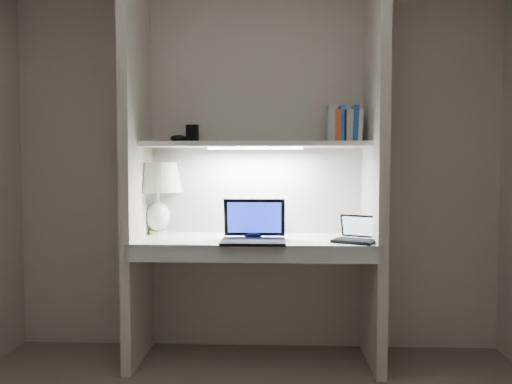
{
  "coord_description": "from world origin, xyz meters",
  "views": [
    {
      "loc": [
        0.13,
        -1.82,
        1.22
      ],
      "look_at": [
        0.02,
        1.05,
        1.07
      ],
      "focal_mm": 35.0,
      "sensor_mm": 36.0,
      "label": 1
    }
  ],
  "objects_px": {
    "laptop_main": "(254,232)",
    "book_row": "(344,125)",
    "table_lamp": "(158,186)",
    "speaker": "(272,222)",
    "laptop_netbook": "(356,235)"
  },
  "relations": [
    {
      "from": "laptop_main",
      "to": "book_row",
      "type": "height_order",
      "value": "book_row"
    },
    {
      "from": "table_lamp",
      "to": "laptop_main",
      "type": "xyz_separation_m",
      "value": [
        0.64,
        -0.3,
        -0.26
      ]
    },
    {
      "from": "laptop_main",
      "to": "speaker",
      "type": "relative_size",
      "value": 2.45
    },
    {
      "from": "table_lamp",
      "to": "laptop_main",
      "type": "height_order",
      "value": "table_lamp"
    },
    {
      "from": "table_lamp",
      "to": "laptop_main",
      "type": "bearing_deg",
      "value": -25.21
    },
    {
      "from": "laptop_main",
      "to": "speaker",
      "type": "xyz_separation_m",
      "value": [
        0.1,
        0.35,
        0.02
      ]
    },
    {
      "from": "table_lamp",
      "to": "laptop_netbook",
      "type": "bearing_deg",
      "value": -12.74
    },
    {
      "from": "table_lamp",
      "to": "speaker",
      "type": "xyz_separation_m",
      "value": [
        0.74,
        0.05,
        -0.24
      ]
    },
    {
      "from": "speaker",
      "to": "table_lamp",
      "type": "bearing_deg",
      "value": -158.07
    },
    {
      "from": "table_lamp",
      "to": "speaker",
      "type": "relative_size",
      "value": 3.11
    },
    {
      "from": "laptop_netbook",
      "to": "speaker",
      "type": "xyz_separation_m",
      "value": [
        -0.5,
        0.33,
        0.04
      ]
    },
    {
      "from": "table_lamp",
      "to": "book_row",
      "type": "xyz_separation_m",
      "value": [
        1.2,
        -0.04,
        0.39
      ]
    },
    {
      "from": "table_lamp",
      "to": "book_row",
      "type": "relative_size",
      "value": 2.06
    },
    {
      "from": "laptop_main",
      "to": "book_row",
      "type": "bearing_deg",
      "value": 25.02
    },
    {
      "from": "speaker",
      "to": "book_row",
      "type": "bearing_deg",
      "value": 6.73
    }
  ]
}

